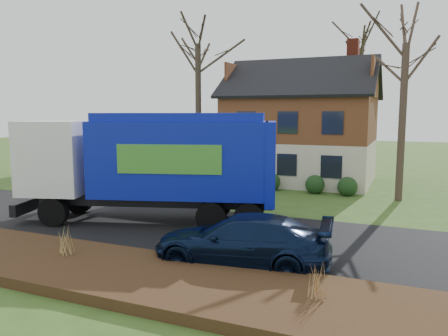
% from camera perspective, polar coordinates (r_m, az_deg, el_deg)
% --- Properties ---
extents(ground, '(120.00, 120.00, 0.00)m').
position_cam_1_polar(ground, '(17.80, -6.83, -7.72)').
color(ground, '#354F1A').
rests_on(ground, ground).
extents(road, '(80.00, 7.00, 0.02)m').
position_cam_1_polar(road, '(17.79, -6.84, -7.69)').
color(road, black).
rests_on(road, ground).
extents(mulch_verge, '(80.00, 3.50, 0.30)m').
position_cam_1_polar(mulch_verge, '(13.62, -18.23, -12.12)').
color(mulch_verge, black).
rests_on(mulch_verge, ground).
extents(main_house, '(12.95, 8.95, 9.26)m').
position_cam_1_polar(main_house, '(29.67, 9.16, 6.11)').
color(main_house, beige).
rests_on(main_house, ground).
extents(ranch_house, '(9.80, 8.20, 3.70)m').
position_cam_1_polar(ranch_house, '(34.78, -13.44, 2.51)').
color(ranch_house, maroon).
rests_on(ranch_house, ground).
extents(garbage_truck, '(11.03, 5.77, 4.57)m').
position_cam_1_polar(garbage_truck, '(18.32, -9.08, 1.06)').
color(garbage_truck, black).
rests_on(garbage_truck, ground).
extents(silver_sedan, '(4.37, 2.22, 1.37)m').
position_cam_1_polar(silver_sedan, '(24.68, -13.25, -2.01)').
color(silver_sedan, '#9B9DA2').
rests_on(silver_sedan, ground).
extents(navy_wagon, '(5.57, 2.82, 1.55)m').
position_cam_1_polar(navy_wagon, '(13.27, 2.29, -9.43)').
color(navy_wagon, '#0B1733').
rests_on(navy_wagon, ground).
extents(tree_front_west, '(4.11, 4.11, 12.21)m').
position_cam_1_polar(tree_front_west, '(28.20, -3.45, 18.47)').
color(tree_front_west, '#392E22').
rests_on(tree_front_west, ground).
extents(tree_front_east, '(4.13, 4.13, 11.48)m').
position_cam_1_polar(tree_front_east, '(24.68, 22.87, 17.80)').
color(tree_front_east, '#47352A').
rests_on(tree_front_east, ground).
extents(tree_back, '(4.11, 4.11, 13.01)m').
position_cam_1_polar(tree_back, '(37.96, 17.47, 16.45)').
color(tree_back, '#392D22').
rests_on(tree_back, ground).
extents(grass_clump_mid, '(0.32, 0.27, 0.90)m').
position_cam_1_polar(grass_clump_mid, '(14.25, -19.89, -8.80)').
color(grass_clump_mid, '#A58A49').
rests_on(grass_clump_mid, mulch_verge).
extents(grass_clump_east, '(0.37, 0.30, 0.92)m').
position_cam_1_polar(grass_clump_east, '(10.62, 11.72, -14.02)').
color(grass_clump_east, '#A97E4A').
rests_on(grass_clump_east, mulch_verge).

